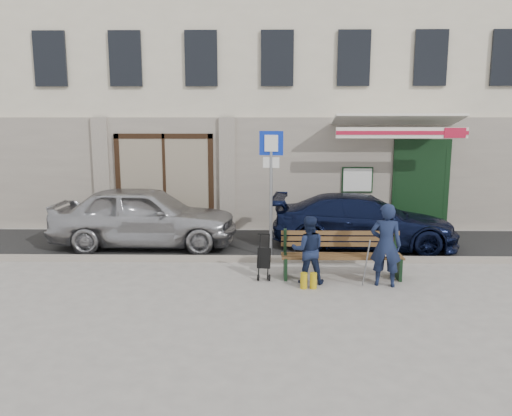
{
  "coord_description": "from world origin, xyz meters",
  "views": [
    {
      "loc": [
        -0.34,
        -9.28,
        3.11
      ],
      "look_at": [
        -0.53,
        1.6,
        1.2
      ],
      "focal_mm": 35.0,
      "sensor_mm": 36.0,
      "label": 1
    }
  ],
  "objects_px": {
    "parking_sign": "(271,173)",
    "bench": "(339,255)",
    "car_silver": "(145,216)",
    "car_navy": "(364,221)",
    "stroller": "(264,259)",
    "man": "(386,245)",
    "woman": "(308,250)"
  },
  "relations": [
    {
      "from": "car_navy",
      "to": "bench",
      "type": "bearing_deg",
      "value": 165.69
    },
    {
      "from": "car_silver",
      "to": "parking_sign",
      "type": "height_order",
      "value": "parking_sign"
    },
    {
      "from": "bench",
      "to": "man",
      "type": "bearing_deg",
      "value": -30.8
    },
    {
      "from": "car_silver",
      "to": "woman",
      "type": "relative_size",
      "value": 3.42
    },
    {
      "from": "car_navy",
      "to": "parking_sign",
      "type": "height_order",
      "value": "parking_sign"
    },
    {
      "from": "car_silver",
      "to": "parking_sign",
      "type": "bearing_deg",
      "value": -107.3
    },
    {
      "from": "woman",
      "to": "stroller",
      "type": "xyz_separation_m",
      "value": [
        -0.85,
        0.28,
        -0.27
      ]
    },
    {
      "from": "car_navy",
      "to": "woman",
      "type": "height_order",
      "value": "woman"
    },
    {
      "from": "bench",
      "to": "woman",
      "type": "bearing_deg",
      "value": -152.44
    },
    {
      "from": "car_silver",
      "to": "car_navy",
      "type": "bearing_deg",
      "value": -89.03
    },
    {
      "from": "woman",
      "to": "parking_sign",
      "type": "bearing_deg",
      "value": -68.94
    },
    {
      "from": "parking_sign",
      "to": "bench",
      "type": "bearing_deg",
      "value": -35.14
    },
    {
      "from": "car_navy",
      "to": "man",
      "type": "bearing_deg",
      "value": -176.45
    },
    {
      "from": "car_silver",
      "to": "man",
      "type": "distance_m",
      "value": 6.02
    },
    {
      "from": "parking_sign",
      "to": "stroller",
      "type": "distance_m",
      "value": 2.18
    },
    {
      "from": "car_silver",
      "to": "bench",
      "type": "distance_m",
      "value": 5.1
    },
    {
      "from": "car_navy",
      "to": "man",
      "type": "height_order",
      "value": "man"
    },
    {
      "from": "parking_sign",
      "to": "stroller",
      "type": "xyz_separation_m",
      "value": [
        -0.15,
        -1.51,
        -1.57
      ]
    },
    {
      "from": "car_silver",
      "to": "man",
      "type": "xyz_separation_m",
      "value": [
        5.26,
        -2.92,
        0.03
      ]
    },
    {
      "from": "car_navy",
      "to": "stroller",
      "type": "bearing_deg",
      "value": 142.83
    },
    {
      "from": "man",
      "to": "parking_sign",
      "type": "bearing_deg",
      "value": -27.44
    },
    {
      "from": "car_navy",
      "to": "car_silver",
      "type": "bearing_deg",
      "value": 97.31
    },
    {
      "from": "parking_sign",
      "to": "bench",
      "type": "distance_m",
      "value": 2.48
    },
    {
      "from": "car_silver",
      "to": "woman",
      "type": "xyz_separation_m",
      "value": [
        3.81,
        -2.79,
        -0.11
      ]
    },
    {
      "from": "bench",
      "to": "car_silver",
      "type": "bearing_deg",
      "value": 151.3
    },
    {
      "from": "parking_sign",
      "to": "woman",
      "type": "distance_m",
      "value": 2.32
    },
    {
      "from": "car_silver",
      "to": "bench",
      "type": "height_order",
      "value": "car_silver"
    },
    {
      "from": "car_navy",
      "to": "woman",
      "type": "distance_m",
      "value": 3.27
    },
    {
      "from": "car_navy",
      "to": "man",
      "type": "xyz_separation_m",
      "value": [
        -0.17,
        -2.97,
        0.14
      ]
    },
    {
      "from": "parking_sign",
      "to": "man",
      "type": "distance_m",
      "value": 3.11
    },
    {
      "from": "bench",
      "to": "stroller",
      "type": "bearing_deg",
      "value": -177.58
    },
    {
      "from": "car_navy",
      "to": "stroller",
      "type": "height_order",
      "value": "car_navy"
    }
  ]
}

